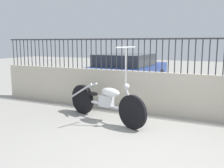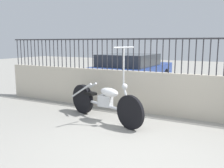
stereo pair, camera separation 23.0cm
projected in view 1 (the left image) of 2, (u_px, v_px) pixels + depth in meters
ground_plane at (141, 156)px, 3.65m from camera, size 40.00×40.00×0.00m
low_wall at (173, 94)px, 5.62m from camera, size 9.73×0.18×0.97m
fence_railing at (175, 51)px, 5.46m from camera, size 9.73×0.04×0.77m
motorcycle_silver at (101, 101)px, 5.32m from camera, size 2.10×0.92×1.57m
car_blue at (127, 71)px, 8.96m from camera, size 1.99×4.06×1.24m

